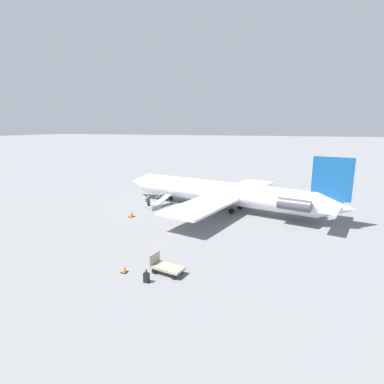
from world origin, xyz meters
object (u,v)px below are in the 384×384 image
passenger (148,202)px  luggage_cart (166,267)px  airplane_main (226,193)px  boarding_stairs (155,205)px  suitcase (146,278)px

passenger → luggage_cart: passenger is taller
airplane_main → boarding_stairs: size_ratio=6.77×
luggage_cart → suitcase: luggage_cart is taller
airplane_main → suitcase: 18.22m
luggage_cart → suitcase: (0.65, 1.52, -0.13)m
luggage_cart → airplane_main: bearing=-80.2°
boarding_stairs → suitcase: bearing=-142.2°
suitcase → airplane_main: bearing=-92.5°
passenger → suitcase: size_ratio=1.98×
airplane_main → passenger: airplane_main is taller
suitcase → luggage_cart: bearing=-113.0°
luggage_cart → passenger: bearing=-47.9°
boarding_stairs → suitcase: size_ratio=4.70×
passenger → suitcase: bearing=-139.6°
airplane_main → passenger: (8.56, 3.07, -1.03)m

